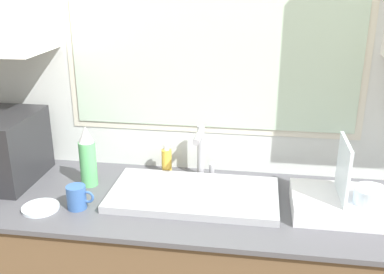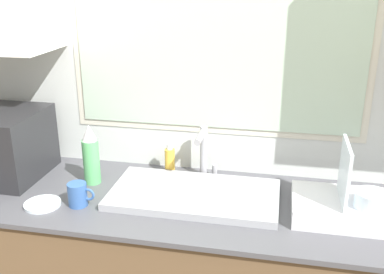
# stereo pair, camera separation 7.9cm
# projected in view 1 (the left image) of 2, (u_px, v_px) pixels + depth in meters

# --- Properties ---
(wall_back) EXTENTS (6.00, 0.38, 2.60)m
(wall_back) POSITION_uv_depth(u_px,v_px,m) (212.00, 68.00, 1.91)
(wall_back) COLOR silver
(wall_back) RESTS_ON ground_plane
(sink_basin) EXTENTS (0.67, 0.36, 0.03)m
(sink_basin) POSITION_uv_depth(u_px,v_px,m) (194.00, 194.00, 1.81)
(sink_basin) COLOR #9EA0A5
(sink_basin) RESTS_ON countertop
(faucet) EXTENTS (0.08, 0.17, 0.23)m
(faucet) POSITION_uv_depth(u_px,v_px,m) (201.00, 149.00, 1.95)
(faucet) COLOR #99999E
(faucet) RESTS_ON countertop
(dish_rack) EXTENTS (0.35, 0.27, 0.29)m
(dish_rack) POSITION_uv_depth(u_px,v_px,m) (343.00, 201.00, 1.69)
(dish_rack) COLOR silver
(dish_rack) RESTS_ON countertop
(spray_bottle) EXTENTS (0.07, 0.07, 0.26)m
(spray_bottle) POSITION_uv_depth(u_px,v_px,m) (88.00, 157.00, 1.89)
(spray_bottle) COLOR #59B266
(spray_bottle) RESTS_ON countertop
(soap_bottle) EXTENTS (0.05, 0.05, 0.15)m
(soap_bottle) POSITION_uv_depth(u_px,v_px,m) (167.00, 161.00, 2.01)
(soap_bottle) COLOR gold
(soap_bottle) RESTS_ON countertop
(mug_near_sink) EXTENTS (0.11, 0.07, 0.09)m
(mug_near_sink) POSITION_uv_depth(u_px,v_px,m) (77.00, 197.00, 1.73)
(mug_near_sink) COLOR #335999
(mug_near_sink) RESTS_ON countertop
(small_plate) EXTENTS (0.14, 0.14, 0.01)m
(small_plate) POSITION_uv_depth(u_px,v_px,m) (41.00, 208.00, 1.73)
(small_plate) COLOR silver
(small_plate) RESTS_ON countertop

